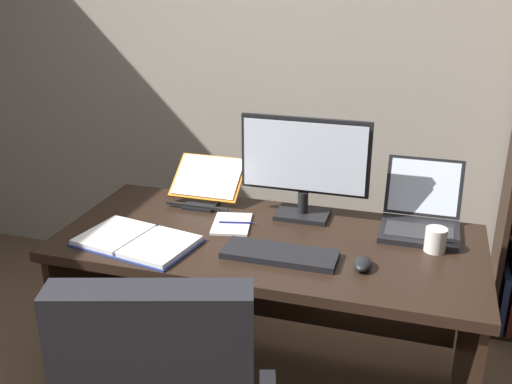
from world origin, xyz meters
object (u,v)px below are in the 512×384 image
Objects in this scene: notepad at (232,224)px; coffee_mug at (436,240)px; computer_mouse at (363,264)px; open_binder at (137,241)px; reading_stand_with_book at (207,182)px; desk at (273,273)px; monitor at (304,167)px; laptop at (421,216)px; pen at (236,222)px; keyboard at (280,254)px.

notepad is 0.80m from coffee_mug.
computer_mouse reaches higher than open_binder.
computer_mouse is 0.88m from reading_stand_with_book.
computer_mouse is 0.32m from coffee_mug.
notepad reaches higher than desk.
open_binder is 5.36× the size of coffee_mug.
monitor is 1.55× the size of laptop.
desk is at bearing -31.52° from reading_stand_with_book.
coffee_mug is at bearing 0.01° from notepad.
computer_mouse is at bearing -30.71° from reading_stand_with_book.
open_binder is (-0.10, -0.50, -0.07)m from reading_stand_with_book.
open_binder reaches higher than pen.
reading_stand_with_book is at bearing 89.52° from open_binder.
laptop is at bearing 65.86° from computer_mouse.
notepad is (-0.26, 0.22, -0.01)m from keyboard.
desk is at bearing 1.20° from notepad.
monitor is 3.84× the size of pen.
open_binder is (-0.55, -0.44, -0.21)m from monitor.
coffee_mug is (0.24, 0.22, 0.03)m from computer_mouse.
laptop is at bearing 1.48° from monitor.
laptop is at bearing -2.84° from reading_stand_with_book.
notepad is at bearing -178.80° from desk.
notepad is (-0.18, -0.00, 0.20)m from desk.
reading_stand_with_book reaches higher than coffee_mug.
desk is 3.36× the size of open_binder.
laptop is at bearing 14.10° from notepad.
coffee_mug is at bearing -0.33° from desk.
monitor reaches higher than pen.
laptop is (0.56, 0.18, 0.25)m from desk.
laptop is (0.48, 0.01, -0.17)m from monitor.
open_binder is (-0.47, -0.27, 0.21)m from desk.
desk is at bearing 1.35° from pen.
computer_mouse reaches higher than notepad.
desk is 3.91× the size of keyboard.
keyboard is (-0.48, -0.40, -0.04)m from laptop.
keyboard is 0.32m from pen.
keyboard is at bearing -42.00° from pen.
coffee_mug is (0.78, 0.00, 0.03)m from pen.
open_binder is 0.41m from pen.
reading_stand_with_book is (-0.37, 0.23, 0.28)m from desk.
pen is at bearing 138.00° from keyboard.
reading_stand_with_book is at bearing 172.63° from monitor.
pen is at bearing -47.29° from reading_stand_with_book.
open_binder is at bearing -174.82° from keyboard.
monitor is at bearing 33.74° from notepad.
desk is 3.06× the size of monitor.
reading_stand_with_book is at bearing 177.16° from laptop.
notepad is 1.50× the size of pen.
laptop reaches higher than computer_mouse.
keyboard is (0.08, -0.22, 0.21)m from desk.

